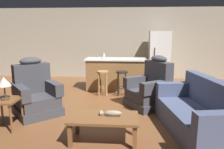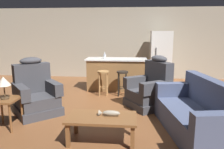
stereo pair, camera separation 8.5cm
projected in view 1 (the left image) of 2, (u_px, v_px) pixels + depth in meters
ground_plane at (112, 104)px, 5.37m from camera, size 12.00×12.00×0.00m
back_wall at (118, 43)px, 8.17m from camera, size 12.00×0.05×2.60m
coffee_table at (104, 120)px, 3.47m from camera, size 1.10×0.60×0.42m
fish_figurine at (111, 113)px, 3.48m from camera, size 0.34×0.10×0.10m
couch at (198, 114)px, 3.78m from camera, size 1.14×2.01×0.94m
recliner_near_lamp at (36, 94)px, 4.66m from camera, size 1.19×1.19×1.20m
recliner_near_island at (150, 89)px, 5.11m from camera, size 1.16×1.16×1.20m
end_table at (5, 104)px, 3.91m from camera, size 0.48×0.48×0.56m
table_lamp at (4, 83)px, 3.80m from camera, size 0.24×0.24×0.41m
kitchen_island at (116, 74)px, 6.60m from camera, size 1.80×0.70×0.95m
bar_stool_left at (103, 78)px, 6.00m from camera, size 0.32×0.32×0.68m
bar_stool_right at (122, 79)px, 5.97m from camera, size 0.32×0.32×0.68m
refrigerator at (159, 57)px, 7.58m from camera, size 0.70×0.69×1.76m
bottle_tall_green at (104, 56)px, 6.42m from camera, size 0.08×0.08×0.20m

